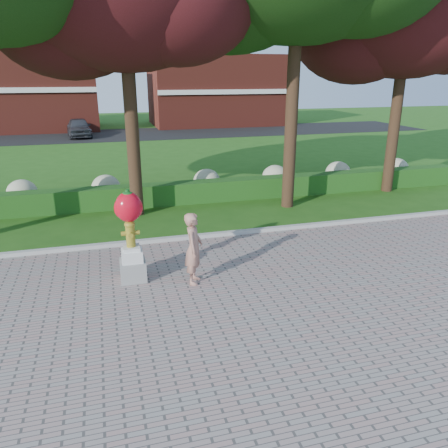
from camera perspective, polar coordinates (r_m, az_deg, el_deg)
name	(u,v)px	position (r m, az deg, el deg)	size (l,w,h in m)	color
ground	(244,280)	(10.59, 2.67, -7.35)	(100.00, 100.00, 0.00)	#245415
walkway	(324,389)	(7.49, 12.90, -20.24)	(40.00, 14.00, 0.04)	gray
curb	(213,235)	(13.21, -1.39, -1.49)	(40.00, 0.18, 0.15)	#ADADA5
lawn_hedge	(188,192)	(16.84, -4.78, 4.14)	(24.00, 0.70, 0.80)	#1D4F16
hydrangea_row	(197,182)	(17.87, -3.61, 5.53)	(20.10, 1.10, 0.99)	tan
street	(139,134)	(37.42, -11.11, 11.45)	(50.00, 8.00, 0.02)	black
building_left	(13,89)	(43.58, -25.87, 15.62)	(14.00, 8.00, 7.00)	maroon
building_right	(214,90)	(44.42, -1.32, 17.06)	(12.00, 8.00, 6.40)	maroon
tree_far_right	(405,10)	(19.46, 22.59, 24.38)	(7.88, 6.72, 10.21)	black
hydrant_sculpture	(130,233)	(10.31, -12.13, -1.20)	(0.65, 0.61, 2.22)	gray
woman	(194,248)	(10.10, -3.98, -3.18)	(0.62, 0.41, 1.71)	tan
parked_car	(79,127)	(36.82, -18.43, 11.89)	(1.71, 4.25, 1.45)	#3A3B41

